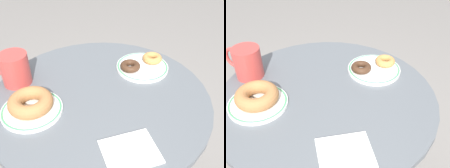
{
  "view_description": "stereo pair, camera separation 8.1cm",
  "coord_description": "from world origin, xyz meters",
  "views": [
    {
      "loc": [
        -0.32,
        -0.57,
        1.27
      ],
      "look_at": [
        0.03,
        -0.02,
        0.78
      ],
      "focal_mm": 43.86,
      "sensor_mm": 36.0,
      "label": 1
    },
    {
      "loc": [
        -0.25,
        -0.61,
        1.27
      ],
      "look_at": [
        0.03,
        -0.02,
        0.78
      ],
      "focal_mm": 43.86,
      "sensor_mm": 36.0,
      "label": 2
    }
  ],
  "objects": [
    {
      "name": "cafe_table",
      "position": [
        0.0,
        0.0,
        0.5
      ],
      "size": [
        0.68,
        0.68,
        0.74
      ],
      "color": "#565B60",
      "rests_on": "ground"
    },
    {
      "name": "plate_left",
      "position": [
        -0.2,
        0.04,
        0.74
      ],
      "size": [
        0.18,
        0.18,
        0.01
      ],
      "color": "white",
      "rests_on": "cafe_table"
    },
    {
      "name": "plate_right",
      "position": [
        0.2,
        0.05,
        0.74
      ],
      "size": [
        0.18,
        0.18,
        0.01
      ],
      "color": "white",
      "rests_on": "cafe_table"
    },
    {
      "name": "donut_cinnamon",
      "position": [
        -0.2,
        0.04,
        0.77
      ],
      "size": [
        0.16,
        0.16,
        0.04
      ],
      "primitive_type": "torus",
      "rotation": [
        0.0,
        0.0,
        5.98
      ],
      "color": "#A36B3D",
      "rests_on": "plate_left"
    },
    {
      "name": "donut_old_fashioned",
      "position": [
        0.25,
        0.06,
        0.76
      ],
      "size": [
        0.08,
        0.08,
        0.02
      ],
      "primitive_type": "torus",
      "rotation": [
        0.0,
        0.0,
        4.46
      ],
      "color": "#BC7F42",
      "rests_on": "plate_right"
    },
    {
      "name": "donut_chocolate",
      "position": [
        0.15,
        0.06,
        0.76
      ],
      "size": [
        0.09,
        0.09,
        0.02
      ],
      "primitive_type": "torus",
      "rotation": [
        0.0,
        0.0,
        4.24
      ],
      "color": "#422819",
      "rests_on": "plate_right"
    },
    {
      "name": "paper_napkin",
      "position": [
        -0.05,
        -0.23,
        0.74
      ],
      "size": [
        0.16,
        0.14,
        0.01
      ],
      "primitive_type": "cube",
      "rotation": [
        0.0,
        0.0,
        -0.24
      ],
      "color": "white",
      "rests_on": "cafe_table"
    },
    {
      "name": "coffee_mug",
      "position": [
        -0.19,
        0.21,
        0.79
      ],
      "size": [
        0.11,
        0.12,
        0.1
      ],
      "color": "#B73D38",
      "rests_on": "cafe_table"
    }
  ]
}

